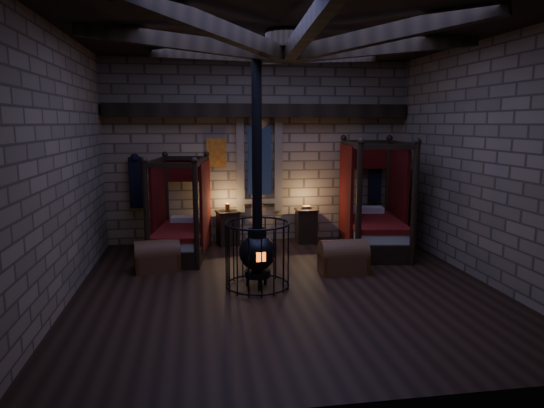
{
  "coord_description": "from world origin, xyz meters",
  "views": [
    {
      "loc": [
        -1.47,
        -7.77,
        2.78
      ],
      "look_at": [
        -0.15,
        0.6,
        1.35
      ],
      "focal_mm": 32.0,
      "sensor_mm": 36.0,
      "label": 1
    }
  ],
  "objects": [
    {
      "name": "room",
      "position": [
        -0.0,
        0.09,
        3.74
      ],
      "size": [
        7.02,
        7.02,
        4.29
      ],
      "color": "black",
      "rests_on": "ground"
    },
    {
      "name": "trunk_left",
      "position": [
        -2.23,
        1.35,
        0.27
      ],
      "size": [
        0.89,
        0.63,
        0.6
      ],
      "rotation": [
        0.0,
        0.0,
        0.14
      ],
      "color": "brown",
      "rests_on": "ground"
    },
    {
      "name": "bed_left",
      "position": [
        -1.81,
        2.35,
        0.51
      ],
      "size": [
        1.3,
        2.08,
        2.05
      ],
      "rotation": [
        0.0,
        0.0,
        -0.15
      ],
      "color": "black",
      "rests_on": "ground"
    },
    {
      "name": "bed_right",
      "position": [
        2.35,
        2.2,
        0.59
      ],
      "size": [
        1.52,
        2.43,
        2.38
      ],
      "rotation": [
        0.0,
        0.0,
        -0.15
      ],
      "color": "black",
      "rests_on": "ground"
    },
    {
      "name": "nightstand_right",
      "position": [
        1.05,
        3.05,
        0.41
      ],
      "size": [
        0.51,
        0.49,
        0.87
      ],
      "rotation": [
        0.0,
        0.0,
        -0.03
      ],
      "color": "black",
      "rests_on": "ground"
    },
    {
      "name": "stove",
      "position": [
        -0.48,
        0.12,
        0.66
      ],
      "size": [
        1.1,
        1.1,
        4.05
      ],
      "rotation": [
        0.0,
        0.0,
        0.07
      ],
      "color": "black",
      "rests_on": "ground"
    },
    {
      "name": "nightstand_left",
      "position": [
        -0.78,
        3.12,
        0.41
      ],
      "size": [
        0.58,
        0.56,
        0.96
      ],
      "rotation": [
        0.0,
        0.0,
        0.2
      ],
      "color": "black",
      "rests_on": "ground"
    },
    {
      "name": "trunk_right",
      "position": [
        1.21,
        0.67,
        0.28
      ],
      "size": [
        0.88,
        0.57,
        0.64
      ],
      "rotation": [
        0.0,
        0.0,
        -0.01
      ],
      "color": "brown",
      "rests_on": "ground"
    }
  ]
}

